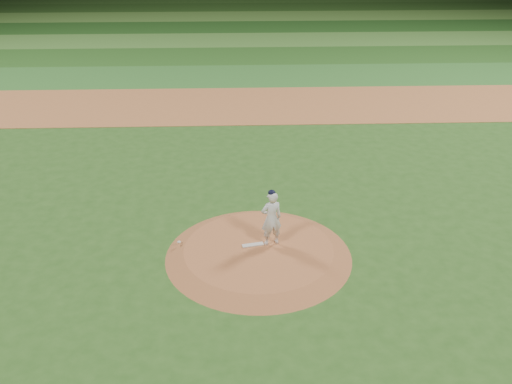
% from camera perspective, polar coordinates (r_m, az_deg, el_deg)
% --- Properties ---
extents(ground, '(120.00, 120.00, 0.00)m').
position_cam_1_polar(ground, '(16.98, 0.26, -6.39)').
color(ground, '#28511A').
rests_on(ground, ground).
extents(infield_dirt_band, '(70.00, 6.00, 0.02)m').
position_cam_1_polar(infield_dirt_band, '(29.67, -0.88, 8.70)').
color(infield_dirt_band, '#A46033').
rests_on(infield_dirt_band, ground).
extents(outfield_stripe_0, '(70.00, 5.00, 0.02)m').
position_cam_1_polar(outfield_stripe_0, '(34.93, -1.10, 11.53)').
color(outfield_stripe_0, '#2B6625').
rests_on(outfield_stripe_0, ground).
extents(outfield_stripe_1, '(70.00, 5.00, 0.02)m').
position_cam_1_polar(outfield_stripe_1, '(39.77, -1.25, 13.46)').
color(outfield_stripe_1, '#214F19').
rests_on(outfield_stripe_1, ground).
extents(outfield_stripe_2, '(70.00, 5.00, 0.02)m').
position_cam_1_polar(outfield_stripe_2, '(44.65, -1.37, 14.97)').
color(outfield_stripe_2, '#3F752A').
rests_on(outfield_stripe_2, ground).
extents(outfield_stripe_3, '(70.00, 5.00, 0.02)m').
position_cam_1_polar(outfield_stripe_3, '(49.55, -1.47, 16.18)').
color(outfield_stripe_3, '#1B4516').
rests_on(outfield_stripe_3, ground).
extents(outfield_stripe_4, '(70.00, 5.00, 0.02)m').
position_cam_1_polar(outfield_stripe_4, '(54.47, -1.55, 17.17)').
color(outfield_stripe_4, '#43742A').
rests_on(outfield_stripe_4, ground).
extents(outfield_stripe_5, '(70.00, 5.00, 0.02)m').
position_cam_1_polar(outfield_stripe_5, '(59.40, -1.62, 18.00)').
color(outfield_stripe_5, '#204516').
rests_on(outfield_stripe_5, ground).
extents(pitchers_mound, '(5.50, 5.50, 0.25)m').
position_cam_1_polar(pitchers_mound, '(16.91, 0.26, -6.03)').
color(pitchers_mound, '#A25C32').
rests_on(pitchers_mound, ground).
extents(pitching_rubber, '(0.66, 0.29, 0.03)m').
position_cam_1_polar(pitching_rubber, '(16.99, -0.32, -5.30)').
color(pitching_rubber, beige).
rests_on(pitching_rubber, pitchers_mound).
extents(rosin_bag, '(0.11, 0.11, 0.06)m').
position_cam_1_polar(rosin_bag, '(17.25, -7.70, -4.97)').
color(rosin_bag, beige).
rests_on(rosin_bag, pitchers_mound).
extents(pitcher_on_mound, '(0.72, 0.57, 1.79)m').
position_cam_1_polar(pitcher_on_mound, '(16.63, 1.55, -2.61)').
color(pitcher_on_mound, silver).
rests_on(pitcher_on_mound, pitchers_mound).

